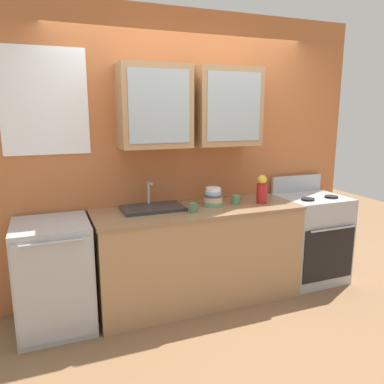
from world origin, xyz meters
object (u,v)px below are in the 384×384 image
bowl_stack (213,197)px  vase (262,190)px  dishwasher (54,276)px  sink_faucet (153,208)px  stove_range (310,237)px  cup_near_sink (193,208)px  cup_near_bowls (236,200)px

bowl_stack → vase: bearing=-10.1°
dishwasher → sink_faucet: bearing=6.3°
stove_range → cup_near_sink: stove_range is taller
stove_range → dishwasher: (-2.58, -0.00, -0.01)m
stove_range → bowl_stack: stove_range is taller
sink_faucet → bowl_stack: size_ratio=2.96×
cup_near_bowls → dishwasher: cup_near_bowls is taller
stove_range → cup_near_bowls: stove_range is taller
sink_faucet → vase: size_ratio=2.00×
stove_range → sink_faucet: sink_faucet is taller
stove_range → vase: (-0.65, -0.05, 0.58)m
vase → cup_near_sink: 0.75m
stove_range → sink_faucet: bearing=176.9°
vase → cup_near_bowls: vase is taller
sink_faucet → dishwasher: size_ratio=0.61×
cup_near_sink → cup_near_bowls: 0.51m
sink_faucet → cup_near_bowls: size_ratio=5.01×
vase → sink_faucet: bearing=172.0°
vase → cup_near_bowls: (-0.25, 0.05, -0.09)m
vase → dishwasher: bearing=178.5°
bowl_stack → cup_near_bowls: 0.23m
stove_range → cup_near_sink: (-1.40, -0.13, 0.49)m
stove_range → bowl_stack: bearing=178.4°
stove_range → vase: size_ratio=3.92×
cup_near_bowls → dishwasher: 1.75m
cup_near_sink → dishwasher: 1.29m
stove_range → cup_near_sink: bearing=-174.6°
sink_faucet → cup_near_bowls: (0.80, -0.10, 0.03)m
sink_faucet → cup_near_sink: size_ratio=5.66×
stove_range → vase: vase is taller
bowl_stack → dishwasher: bowl_stack is taller
cup_near_sink → dishwasher: cup_near_sink is taller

